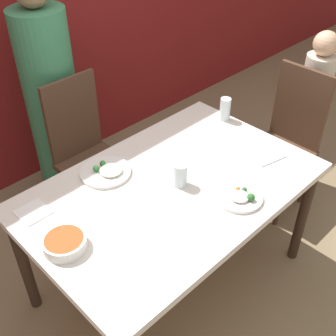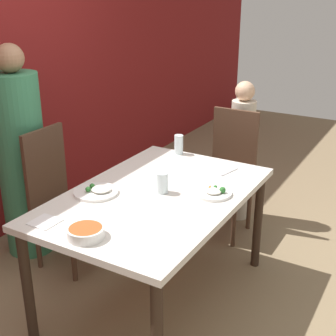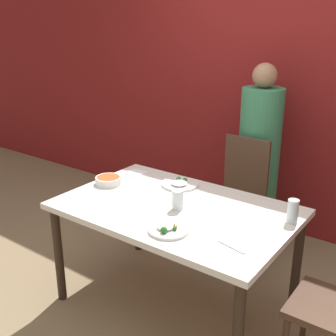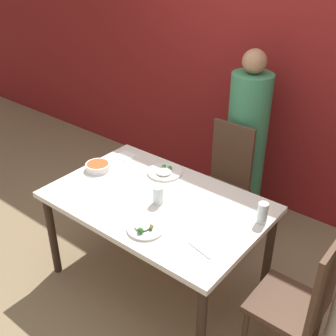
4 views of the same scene
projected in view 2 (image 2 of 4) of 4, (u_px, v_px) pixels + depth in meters
The scene contains 13 objects.
ground_plane at pixel (157, 297), 3.09m from camera, with size 10.00×10.00×0.00m, color #847051.
dining_table at pixel (156, 205), 2.84m from camera, with size 1.49×0.97×0.75m.
chair_adult_spot at pixel (59, 196), 3.31m from camera, with size 0.40×0.40×1.00m.
chair_child_spot at pixel (228, 170), 3.76m from camera, with size 0.40×0.40×1.00m.
person_adult at pixel (22, 162), 3.40m from camera, with size 0.35×0.35×1.56m.
person_child at pixel (241, 155), 3.96m from camera, with size 0.20×0.20×1.20m.
bowl_curry at pixel (86, 232), 2.32m from camera, with size 0.19×0.19×0.05m.
plate_rice_adult at pixel (213, 192), 2.79m from camera, with size 0.23×0.23×0.06m.
plate_rice_child at pixel (97, 191), 2.80m from camera, with size 0.27×0.27×0.05m.
glass_water_tall at pixel (162, 183), 2.80m from camera, with size 0.07×0.07×0.13m.
glass_water_short at pixel (179, 145), 3.44m from camera, with size 0.07×0.07×0.14m.
napkin_folded at pixel (45, 222), 2.47m from camera, with size 0.14×0.14×0.01m.
fork_steel at pixel (229, 172), 3.12m from camera, with size 0.18×0.06×0.01m.
Camera 2 is at (-2.17, -1.35, 1.93)m, focal length 50.00 mm.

